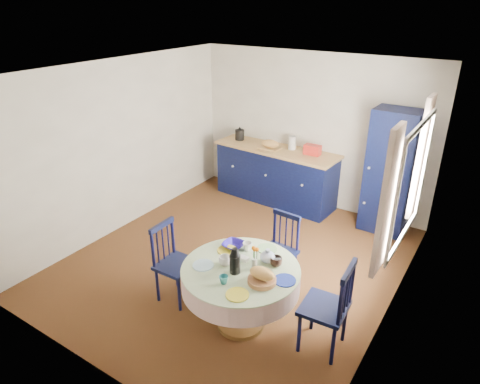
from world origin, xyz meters
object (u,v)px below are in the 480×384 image
Objects in this scene: mug_b at (224,280)px; mug_d at (247,246)px; pantry_cabinet at (390,172)px; mug_a at (225,261)px; dining_table at (241,278)px; mug_c at (276,262)px; cobalt_bowl at (234,245)px; chair_far at (279,250)px; kitchen_counter at (276,174)px; chair_right at (329,307)px; chair_left at (174,262)px.

mug_b is 0.89× the size of mug_d.
pantry_cabinet reaches higher than mug_a.
pantry_cabinet is at bearing 77.41° from dining_table.
mug_c is 0.56m from cobalt_bowl.
dining_table is 1.34× the size of chair_far.
kitchen_counter reaches higher than chair_far.
dining_table is at bearing -81.11° from chair_right.
mug_c is at bearing -57.75° from kitchen_counter.
mug_c is (0.28, 0.54, 0.01)m from mug_b.
mug_d is (-0.40, 0.09, -0.00)m from mug_c.
mug_c is 1.24× the size of mug_d.
kitchen_counter is at bearing 112.24° from dining_table.
chair_right is 7.79× the size of mug_a.
mug_b is (1.20, -3.26, 0.29)m from kitchen_counter.
chair_right is at bearing -4.53° from cobalt_bowl.
mug_c is at bearing -97.19° from chair_right.
chair_far is at bearing 68.15° from cobalt_bowl.
pantry_cabinet is at bearing 70.46° from cobalt_bowl.
chair_left is 1.26m from mug_c.
mug_c reaches higher than mug_d.
mug_a is at bearing -71.06° from cobalt_bowl.
kitchen_counter is 3.49m from mug_b.
mug_a is 0.55× the size of cobalt_bowl.
dining_table is 9.59× the size of mug_c.
dining_table is at bearing -139.29° from mug_c.
chair_left reaches higher than cobalt_bowl.
chair_right reaches higher than cobalt_bowl.
kitchen_counter is 2.37× the size of chair_far.
dining_table is at bearing -67.87° from mug_d.
mug_c is at bearing -60.81° from chair_far.
mug_d is (0.79, 0.33, 0.31)m from chair_left.
dining_table is 0.40m from mug_c.
mug_a is 1.02× the size of mug_c.
mug_c is (0.45, 0.27, -0.00)m from mug_a.
chair_left is 1.00m from mug_b.
chair_far is (-0.70, -2.05, -0.47)m from pantry_cabinet.
chair_far is at bearing 81.78° from mug_a.
pantry_cabinet is 1.95× the size of chair_left.
mug_d is (0.04, 0.36, -0.00)m from mug_a.
pantry_cabinet is 2.81m from chair_right.
mug_d is (-1.02, 0.13, 0.27)m from chair_right.
chair_right is 9.87× the size of mug_d.
mug_b is at bearing -57.64° from mug_a.
chair_left is 7.29× the size of mug_a.
mug_b is at bearing -91.80° from dining_table.
mug_d is 0.16m from cobalt_bowl.
chair_far is at bearing 81.05° from mug_d.
mug_b is (0.91, -0.29, 0.30)m from chair_left.
cobalt_bowl is (-0.25, -0.62, 0.31)m from chair_far.
mug_d reaches higher than cobalt_bowl.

